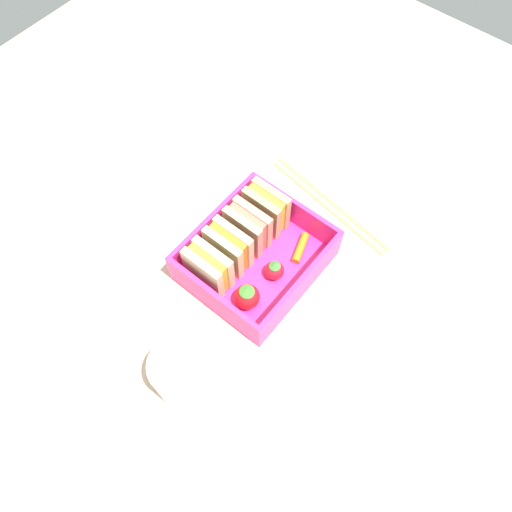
% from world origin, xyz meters
% --- Properties ---
extents(ground_plane, '(1.20, 1.20, 0.02)m').
position_xyz_m(ground_plane, '(0.00, 0.00, -0.01)').
color(ground_plane, beige).
extents(bento_tray, '(0.17, 0.15, 0.01)m').
position_xyz_m(bento_tray, '(0.00, 0.00, 0.01)').
color(bento_tray, '#ED3192').
rests_on(bento_tray, ground_plane).
extents(bento_rim, '(0.17, 0.15, 0.04)m').
position_xyz_m(bento_rim, '(0.00, 0.00, 0.03)').
color(bento_rim, '#ED3192').
rests_on(bento_rim, bento_tray).
extents(sandwich_left, '(0.03, 0.06, 0.06)m').
position_xyz_m(sandwich_left, '(-0.06, 0.03, 0.04)').
color(sandwich_left, beige).
rests_on(sandwich_left, bento_tray).
extents(sandwich_center_left, '(0.03, 0.06, 0.06)m').
position_xyz_m(sandwich_center_left, '(-0.02, 0.03, 0.04)').
color(sandwich_center_left, '#D7C684').
rests_on(sandwich_center_left, bento_tray).
extents(sandwich_center, '(0.03, 0.06, 0.06)m').
position_xyz_m(sandwich_center, '(0.02, 0.03, 0.04)').
color(sandwich_center, tan).
rests_on(sandwich_center, bento_tray).
extents(sandwich_center_right, '(0.03, 0.06, 0.06)m').
position_xyz_m(sandwich_center_right, '(0.06, 0.03, 0.04)').
color(sandwich_center_right, tan).
rests_on(sandwich_center_right, bento_tray).
extents(strawberry_left, '(0.03, 0.03, 0.04)m').
position_xyz_m(strawberry_left, '(-0.05, -0.03, 0.03)').
color(strawberry_left, red).
rests_on(strawberry_left, bento_tray).
extents(strawberry_far_left, '(0.02, 0.02, 0.03)m').
position_xyz_m(strawberry_far_left, '(-0.00, -0.03, 0.03)').
color(strawberry_far_left, red).
rests_on(strawberry_far_left, bento_tray).
extents(carrot_stick_far_left, '(0.04, 0.02, 0.01)m').
position_xyz_m(carrot_stick_far_left, '(0.05, -0.03, 0.02)').
color(carrot_stick_far_left, orange).
rests_on(carrot_stick_far_left, bento_tray).
extents(chopstick_pair, '(0.05, 0.21, 0.01)m').
position_xyz_m(chopstick_pair, '(0.14, -0.02, 0.00)').
color(chopstick_pair, '#DAB36E').
rests_on(chopstick_pair, ground_plane).
extents(drinking_glass, '(0.06, 0.06, 0.07)m').
position_xyz_m(drinking_glass, '(-0.17, -0.03, 0.04)').
color(drinking_glass, silver).
rests_on(drinking_glass, ground_plane).
extents(folded_napkin, '(0.16, 0.12, 0.00)m').
position_xyz_m(folded_napkin, '(0.04, -0.16, 0.00)').
color(folded_napkin, white).
rests_on(folded_napkin, ground_plane).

